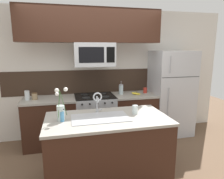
{
  "coord_description": "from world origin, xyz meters",
  "views": [
    {
      "loc": [
        -0.54,
        -2.85,
        1.82
      ],
      "look_at": [
        0.2,
        0.27,
        1.16
      ],
      "focal_mm": 32.0,
      "sensor_mm": 36.0,
      "label": 1
    }
  ],
  "objects": [
    {
      "name": "drinking_glass",
      "position": [
        0.4,
        -0.29,
        0.97
      ],
      "size": [
        0.08,
        0.08,
        0.13
      ],
      "color": "silver",
      "rests_on": "island_counter"
    },
    {
      "name": "splash_band",
      "position": [
        0.0,
        1.22,
        1.15
      ],
      "size": [
        3.49,
        0.01,
        0.48
      ],
      "primitive_type": "cube",
      "color": "#332319",
      "rests_on": "rear_partition"
    },
    {
      "name": "storage_jar_medium",
      "position": [
        -1.1,
        0.9,
        0.97
      ],
      "size": [
        0.1,
        0.1,
        0.13
      ],
      "color": "#997F5B",
      "rests_on": "back_counter_left"
    },
    {
      "name": "kitchen_sink",
      "position": [
        -0.11,
        -0.35,
        0.84
      ],
      "size": [
        0.76,
        0.44,
        0.16
      ],
      "color": "#ADAFB5",
      "rests_on": "island_counter"
    },
    {
      "name": "stove_range",
      "position": [
        0.0,
        0.9,
        0.46
      ],
      "size": [
        0.76,
        0.64,
        0.93
      ],
      "color": "#B7BABF",
      "rests_on": "ground"
    },
    {
      "name": "back_counter_left",
      "position": [
        -0.85,
        0.9,
        0.46
      ],
      "size": [
        0.97,
        0.65,
        0.91
      ],
      "color": "#381E14",
      "rests_on": "ground"
    },
    {
      "name": "upper_cabinet_band",
      "position": [
        -0.05,
        0.85,
        2.22
      ],
      "size": [
        2.54,
        0.34,
        0.6
      ],
      "primitive_type": "cube",
      "color": "#381E14"
    },
    {
      "name": "back_counter_right",
      "position": [
        0.8,
        0.9,
        0.46
      ],
      "size": [
        0.87,
        0.65,
        0.91
      ],
      "color": "#381E14",
      "rests_on": "ground"
    },
    {
      "name": "microwave",
      "position": [
        0.0,
        0.88,
        1.71
      ],
      "size": [
        0.74,
        0.4,
        0.43
      ],
      "color": "#B7BABF"
    },
    {
      "name": "island_counter",
      "position": [
        -0.01,
        -0.35,
        0.46
      ],
      "size": [
        1.64,
        0.88,
        0.91
      ],
      "color": "#381E14",
      "rests_on": "ground"
    },
    {
      "name": "ground_plane",
      "position": [
        0.0,
        0.0,
        0.0
      ],
      "size": [
        10.0,
        10.0,
        0.0
      ],
      "primitive_type": "plane",
      "color": "brown"
    },
    {
      "name": "coffee_tin",
      "position": [
        1.07,
        0.95,
        0.97
      ],
      "size": [
        0.08,
        0.08,
        0.11
      ],
      "primitive_type": "cylinder",
      "color": "#B22D23",
      "rests_on": "back_counter_right"
    },
    {
      "name": "sink_faucet",
      "position": [
        -0.11,
        -0.13,
        1.11
      ],
      "size": [
        0.14,
        0.14,
        0.31
      ],
      "color": "#B7BABF",
      "rests_on": "island_counter"
    },
    {
      "name": "french_press",
      "position": [
        0.55,
        0.96,
        1.01
      ],
      "size": [
        0.09,
        0.09,
        0.27
      ],
      "color": "silver",
      "rests_on": "back_counter_right"
    },
    {
      "name": "flower_vase",
      "position": [
        -0.62,
        -0.33,
        1.04
      ],
      "size": [
        0.17,
        0.14,
        0.43
      ],
      "color": "silver",
      "rests_on": "island_counter"
    },
    {
      "name": "dish_soap_bottle",
      "position": [
        -0.6,
        -0.37,
        0.98
      ],
      "size": [
        0.06,
        0.05,
        0.16
      ],
      "color": "#4C93C6",
      "rests_on": "island_counter"
    },
    {
      "name": "refrigerator",
      "position": [
        1.64,
        0.92,
        0.89
      ],
      "size": [
        0.83,
        0.74,
        1.77
      ],
      "color": "#B7BABF",
      "rests_on": "ground"
    },
    {
      "name": "banana_bunch",
      "position": [
        0.83,
        0.84,
        0.93
      ],
      "size": [
        0.19,
        0.12,
        0.08
      ],
      "color": "yellow",
      "rests_on": "back_counter_right"
    },
    {
      "name": "storage_jar_tall",
      "position": [
        -1.22,
        0.89,
        1.0
      ],
      "size": [
        0.09,
        0.09,
        0.17
      ],
      "color": "silver",
      "rests_on": "back_counter_left"
    },
    {
      "name": "rear_partition",
      "position": [
        0.3,
        1.28,
        1.3
      ],
      "size": [
        5.2,
        0.1,
        2.6
      ],
      "primitive_type": "cube",
      "color": "silver",
      "rests_on": "ground"
    }
  ]
}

